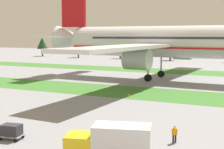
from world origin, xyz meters
TOP-DOWN VIEW (x-y plane):
  - grass_strip_near at (0.00, 37.52)m, footprint 320.00×13.11m
  - grass_strip_far at (0.00, 75.74)m, footprint 320.00×13.11m
  - airliner at (3.60, 56.69)m, footprint 61.40×75.88m
  - cargo_dolly_second at (2.45, 6.05)m, footprint 2.42×1.84m
  - catering_truck at (14.76, 3.61)m, footprint 7.32×4.15m
  - ground_crew_marshaller at (15.55, 7.77)m, footprint 0.51×0.36m
  - ground_crew_loader at (17.67, 12.09)m, footprint 0.52×0.36m
  - taxiway_marker_0 at (4.02, 33.30)m, footprint 0.44×0.44m
  - distant_tree_line at (-5.86, 117.37)m, footprint 161.48×7.09m

SIDE VIEW (x-z plane):
  - grass_strip_near at x=0.00m, z-range 0.00..0.01m
  - grass_strip_far at x=0.00m, z-range 0.00..0.01m
  - taxiway_marker_0 at x=4.02m, z-range 0.00..0.69m
  - cargo_dolly_second at x=2.45m, z-range 0.14..1.69m
  - ground_crew_marshaller at x=15.55m, z-range 0.08..1.82m
  - ground_crew_loader at x=17.67m, z-range 0.08..1.82m
  - catering_truck at x=14.76m, z-range 0.16..3.74m
  - distant_tree_line at x=-5.86m, z-range 0.64..13.09m
  - airliner at x=3.60m, z-range -3.55..21.63m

